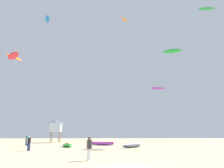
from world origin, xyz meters
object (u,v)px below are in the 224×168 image
object	(u,v)px
person_left	(27,139)
kite_grounded_far	(102,144)
kite_grounded_near	(67,145)
kite_grounded_mid	(132,146)
person_midground	(29,142)
kite_aloft_6	(172,51)
kite_aloft_3	(124,20)
kite_aloft_0	(13,56)
kite_aloft_2	(158,88)
kite_aloft_5	(14,57)
kite_aloft_4	(207,9)
person_foreground	(89,147)
kite_aloft_1	(47,19)
lifeguard_tower	(56,126)

from	to	relation	value
person_left	kite_grounded_far	xyz separation A→B (m)	(10.84, 0.48, -0.70)
kite_grounded_near	kite_grounded_mid	world-z (taller)	kite_grounded_near
person_midground	kite_aloft_6	world-z (taller)	kite_aloft_6
kite_grounded_far	kite_aloft_6	size ratio (longest dim) A/B	1.44
kite_grounded_near	kite_aloft_3	size ratio (longest dim) A/B	2.02
kite_aloft_0	kite_aloft_2	xyz separation A→B (m)	(23.83, 14.89, -1.82)
kite_aloft_3	kite_aloft_5	xyz separation A→B (m)	(-19.28, -8.26, -11.13)
kite_grounded_near	kite_aloft_0	world-z (taller)	kite_aloft_0
kite_grounded_near	kite_aloft_2	size ratio (longest dim) A/B	1.39
person_left	kite_aloft_4	bearing A→B (deg)	-133.86
person_foreground	kite_grounded_mid	distance (m)	14.88
kite_grounded_far	kite_aloft_3	size ratio (longest dim) A/B	1.95
person_foreground	kite_aloft_0	world-z (taller)	kite_aloft_0
kite_aloft_5	person_foreground	bearing A→B (deg)	-57.49
kite_aloft_0	kite_aloft_6	xyz separation A→B (m)	(23.18, 1.79, 1.64)
kite_aloft_0	kite_aloft_1	world-z (taller)	kite_aloft_1
person_left	kite_aloft_6	distance (m)	25.26
person_midground	kite_aloft_3	xyz separation A→B (m)	(12.27, 21.04, 24.37)
kite_aloft_3	person_midground	bearing A→B (deg)	-120.26
kite_grounded_near	kite_aloft_4	xyz separation A→B (m)	(23.70, 7.02, 23.99)
lifeguard_tower	kite_aloft_1	bearing A→B (deg)	-111.20
kite_aloft_2	kite_aloft_4	xyz separation A→B (m)	(7.82, -7.54, 13.64)
kite_aloft_4	kite_aloft_6	distance (m)	14.36
person_midground	kite_aloft_3	distance (m)	34.45
kite_aloft_4	kite_aloft_5	size ratio (longest dim) A/B	0.76
kite_grounded_near	kite_aloft_1	xyz separation A→B (m)	(-5.65, 8.61, 22.15)
kite_grounded_mid	kite_aloft_4	world-z (taller)	kite_aloft_4
person_left	kite_grounded_near	world-z (taller)	person_left
kite_grounded_near	kite_aloft_0	size ratio (longest dim) A/B	1.11
kite_grounded_mid	kite_aloft_1	bearing A→B (deg)	143.94
kite_grounded_near	kite_aloft_5	distance (m)	18.23
kite_grounded_near	kite_aloft_2	bearing A→B (deg)	42.52
person_midground	kite_grounded_mid	size ratio (longest dim) A/B	0.44
kite_aloft_2	person_left	bearing A→B (deg)	-152.47
person_midground	kite_grounded_near	size ratio (longest dim) A/B	0.36
person_midground	lifeguard_tower	size ratio (longest dim) A/B	0.37
person_foreground	kite_aloft_1	xyz separation A→B (m)	(-9.38, 24.35, 21.42)
kite_aloft_0	kite_grounded_mid	bearing A→B (deg)	-4.57
person_left	kite_grounded_near	bearing A→B (deg)	-166.96
kite_aloft_2	person_foreground	bearing A→B (deg)	-111.84
person_foreground	kite_aloft_2	world-z (taller)	kite_aloft_2
person_foreground	kite_aloft_4	world-z (taller)	kite_aloft_4
kite_aloft_1	kite_aloft_2	xyz separation A→B (m)	(21.53, 5.95, -11.79)
kite_aloft_2	kite_aloft_4	size ratio (longest dim) A/B	1.01
lifeguard_tower	kite_aloft_5	xyz separation A→B (m)	(-6.11, -6.78, 11.09)
kite_grounded_near	person_left	bearing A→B (deg)	154.54
kite_aloft_5	kite_grounded_near	bearing A→B (deg)	-30.73
kite_aloft_1	kite_aloft_6	xyz separation A→B (m)	(20.88, -7.16, -8.34)
kite_aloft_0	kite_aloft_5	xyz separation A→B (m)	(-2.18, 6.36, 1.73)
lifeguard_tower	kite_aloft_0	world-z (taller)	kite_aloft_0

